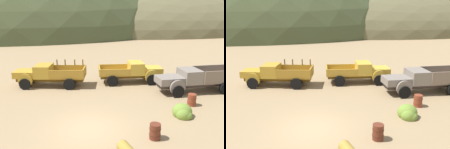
# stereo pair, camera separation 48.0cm
# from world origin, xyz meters

# --- Properties ---
(ground_plane) EXTENTS (300.00, 300.00, 0.00)m
(ground_plane) POSITION_xyz_m (0.00, 0.00, 0.00)
(ground_plane) COLOR #937A56
(hill_center) EXTENTS (104.29, 85.56, 47.90)m
(hill_center) POSITION_xyz_m (-28.24, 71.45, 0.00)
(hill_center) COLOR #424C2D
(hill_center) RESTS_ON ground
(hill_distant) EXTENTS (92.43, 64.50, 31.54)m
(hill_distant) POSITION_xyz_m (6.65, 71.46, 0.00)
(hill_distant) COLOR brown
(hill_distant) RESTS_ON ground
(truck_mustard) EXTENTS (6.06, 2.33, 2.16)m
(truck_mustard) POSITION_xyz_m (-4.46, 7.72, 1.00)
(truck_mustard) COLOR #593D12
(truck_mustard) RESTS_ON ground
(truck_faded_yellow) EXTENTS (5.84, 2.75, 1.89)m
(truck_faded_yellow) POSITION_xyz_m (3.41, 8.81, 0.99)
(truck_faded_yellow) COLOR brown
(truck_faded_yellow) RESTS_ON ground
(truck_primer_gray) EXTENTS (6.82, 3.23, 1.91)m
(truck_primer_gray) POSITION_xyz_m (7.71, 6.20, 1.02)
(truck_primer_gray) COLOR #3D322D
(truck_primer_gray) RESTS_ON ground
(oil_drum_spare) EXTENTS (0.62, 0.62, 0.84)m
(oil_drum_spare) POSITION_xyz_m (6.88, 3.35, 0.42)
(oil_drum_spare) COLOR brown
(oil_drum_spare) RESTS_ON ground
(oil_drum_by_truck) EXTENTS (0.61, 0.61, 0.85)m
(oil_drum_by_truck) POSITION_xyz_m (3.55, -1.03, 0.42)
(oil_drum_by_truck) COLOR #5B2819
(oil_drum_by_truck) RESTS_ON ground
(bush_near_barrel) EXTENTS (1.23, 1.26, 1.06)m
(bush_near_barrel) POSITION_xyz_m (5.75, 1.56, 0.26)
(bush_near_barrel) COLOR olive
(bush_near_barrel) RESTS_ON ground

